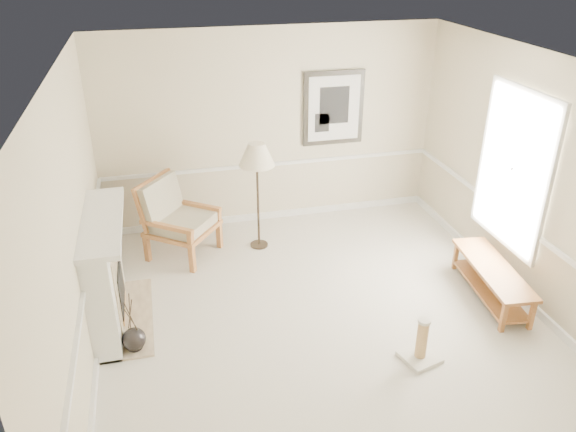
{
  "coord_description": "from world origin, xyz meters",
  "views": [
    {
      "loc": [
        -1.63,
        -4.98,
        4.0
      ],
      "look_at": [
        -0.24,
        0.7,
        1.05
      ],
      "focal_mm": 35.0,
      "sensor_mm": 36.0,
      "label": 1
    }
  ],
  "objects_px": {
    "floor_vase": "(134,340)",
    "bench": "(492,277)",
    "armchair": "(174,215)",
    "floor_lamp": "(257,158)",
    "scratching_post": "(421,347)"
  },
  "relations": [
    {
      "from": "armchair",
      "to": "scratching_post",
      "type": "bearing_deg",
      "value": -103.68
    },
    {
      "from": "armchair",
      "to": "bench",
      "type": "height_order",
      "value": "armchair"
    },
    {
      "from": "armchair",
      "to": "bench",
      "type": "distance_m",
      "value": 4.18
    },
    {
      "from": "scratching_post",
      "to": "bench",
      "type": "bearing_deg",
      "value": 32.59
    },
    {
      "from": "armchair",
      "to": "floor_lamp",
      "type": "relative_size",
      "value": 0.76
    },
    {
      "from": "scratching_post",
      "to": "floor_lamp",
      "type": "bearing_deg",
      "value": 113.01
    },
    {
      "from": "armchair",
      "to": "floor_lamp",
      "type": "height_order",
      "value": "floor_lamp"
    },
    {
      "from": "armchair",
      "to": "scratching_post",
      "type": "xyz_separation_m",
      "value": [
        2.32,
        -2.86,
        -0.42
      ]
    },
    {
      "from": "bench",
      "to": "scratching_post",
      "type": "bearing_deg",
      "value": -147.41
    },
    {
      "from": "floor_lamp",
      "to": "scratching_post",
      "type": "height_order",
      "value": "floor_lamp"
    },
    {
      "from": "floor_lamp",
      "to": "scratching_post",
      "type": "xyz_separation_m",
      "value": [
        1.17,
        -2.76,
        -1.18
      ]
    },
    {
      "from": "bench",
      "to": "scratching_post",
      "type": "height_order",
      "value": "scratching_post"
    },
    {
      "from": "floor_vase",
      "to": "bench",
      "type": "distance_m",
      "value": 4.23
    },
    {
      "from": "floor_lamp",
      "to": "scratching_post",
      "type": "bearing_deg",
      "value": -66.99
    },
    {
      "from": "floor_lamp",
      "to": "scratching_post",
      "type": "distance_m",
      "value": 3.22
    }
  ]
}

